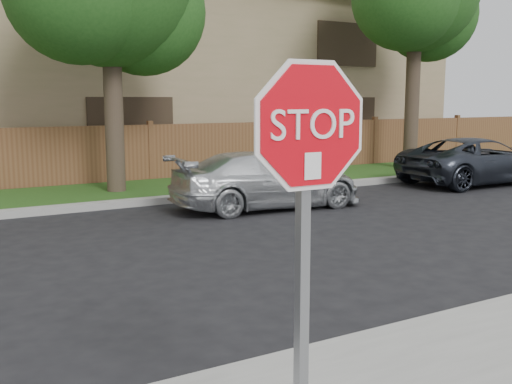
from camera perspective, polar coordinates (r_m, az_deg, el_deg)
far_curb at (r=12.67m, az=-21.89°, el=-1.87°), size 70.00×0.30×0.15m
grass_strip at (r=14.29m, az=-22.86°, el=-0.84°), size 70.00×3.00×0.12m
stop_sign at (r=3.36m, az=4.97°, el=0.86°), size 1.01×0.13×2.55m
sedan_right at (r=12.63m, az=1.05°, el=1.15°), size 4.25×2.01×1.20m
sedan_far_right at (r=17.36m, az=20.38°, el=2.80°), size 4.61×2.28×1.26m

